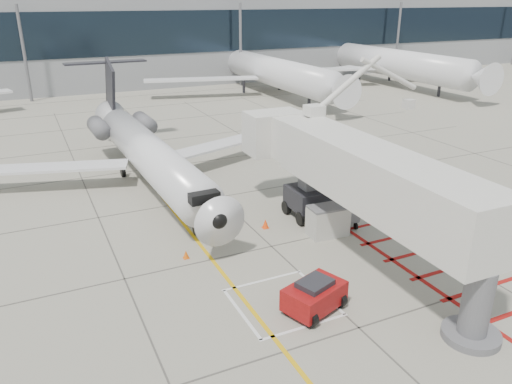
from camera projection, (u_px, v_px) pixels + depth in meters
name	position (u px, v px, depth m)	size (l,w,h in m)	color
ground_plane	(309.00, 281.00, 23.98)	(260.00, 260.00, 0.00)	#9B9786
regional_jet	(157.00, 141.00, 33.01)	(23.27, 29.33, 7.69)	silver
jet_bridge	(375.00, 190.00, 24.34)	(9.42, 19.88, 7.95)	silver
pushback_tug	(314.00, 295.00, 21.51)	(2.66, 1.66, 1.55)	maroon
baggage_cart	(343.00, 219.00, 29.37)	(1.72, 1.09, 1.09)	#5A5B60
ground_power_unit	(328.00, 221.00, 28.38)	(2.23, 1.30, 1.77)	#B8B6AF
cone_nose	(186.00, 254.00, 26.04)	(0.32, 0.32, 0.44)	#DE570B
cone_side	(265.00, 224.00, 29.46)	(0.40, 0.40, 0.55)	#F4420C
terminal_building	(149.00, 34.00, 84.38)	(180.00, 28.00, 14.00)	gray
terminal_glass_band	(172.00, 32.00, 72.18)	(180.00, 0.10, 6.00)	black
bg_aircraft_c	(268.00, 52.00, 68.85)	(34.22, 38.02, 11.41)	silver
bg_aircraft_d	(386.00, 44.00, 76.75)	(36.40, 40.45, 12.13)	silver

